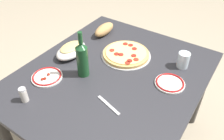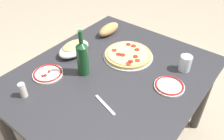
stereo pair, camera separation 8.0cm
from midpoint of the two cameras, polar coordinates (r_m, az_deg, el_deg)
The scene contains 11 objects.
ground_plane at distance 1.95m, azimuth 1.23°, elevation -16.98°, with size 8.00×8.00×0.00m, color tan.
dining_table at distance 1.49m, azimuth 1.54°, elevation -4.08°, with size 1.22×1.04×0.70m.
pepperoni_pizza at distance 1.56m, azimuth 5.45°, elevation 3.77°, with size 0.34×0.34×0.03m.
baked_pasta_dish at distance 1.59m, azimuth -7.96°, elevation 5.32°, with size 0.24×0.15×0.08m.
wine_bottle at distance 1.36m, azimuth -5.61°, elevation 3.08°, with size 0.07×0.07×0.29m.
water_glass at distance 1.50m, azimuth 19.07°, elevation 1.57°, with size 0.07×0.07×0.10m, color silver.
side_plate_near at distance 1.45m, azimuth -14.04°, elevation -0.88°, with size 0.18×0.18×0.02m.
side_plate_far at distance 1.38m, azimuth 15.56°, elevation -3.82°, with size 0.17×0.17×0.02m.
bread_loaf at distance 1.80m, azimuth 0.51°, elevation 9.97°, with size 0.21×0.09×0.08m, color tan.
spice_shaker at distance 1.33m, azimuth -19.54°, elevation -4.74°, with size 0.04×0.04×0.09m.
fork_left at distance 1.23m, azimuth 0.14°, elevation -8.61°, with size 0.17×0.02×0.01m, color #B7B7BC.
Camera 2 is at (-0.86, -0.67, 1.61)m, focal length 37.12 mm.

